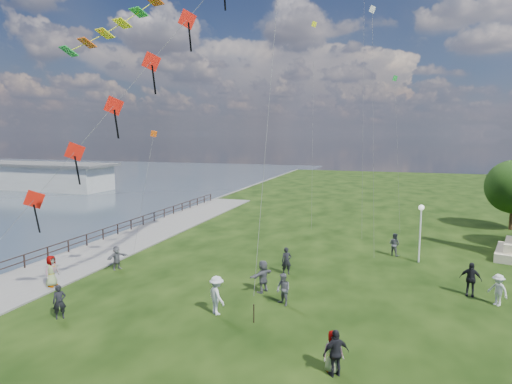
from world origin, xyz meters
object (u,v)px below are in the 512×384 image
(person_1, at_px, (283,289))
(person_7, at_px, (394,244))
(lamppost, at_px, (421,221))
(person_9, at_px, (470,279))
(person_2, at_px, (217,295))
(person_11, at_px, (263,276))
(person_10, at_px, (52,273))
(person_4, at_px, (333,352))
(person_8, at_px, (498,290))
(person_5, at_px, (117,258))
(pier_pavilion, at_px, (32,175))
(person_0, at_px, (59,302))
(person_3, at_px, (336,353))
(person_6, at_px, (286,261))

(person_1, relative_size, person_7, 1.00)
(lamppost, height_order, person_9, lamppost)
(person_2, xyz_separation_m, person_11, (1.29, 3.55, -0.05))
(lamppost, xyz_separation_m, person_10, (-20.40, -11.82, -2.00))
(person_4, bearing_deg, person_8, 22.13)
(person_2, xyz_separation_m, person_5, (-9.00, 4.49, -0.17))
(person_2, relative_size, person_5, 1.22)
(person_1, height_order, person_10, person_10)
(person_4, bearing_deg, pier_pavilion, 114.62)
(person_0, distance_m, person_7, 22.28)
(person_4, xyz_separation_m, person_10, (-16.62, 3.90, 0.10))
(person_7, height_order, person_9, person_9)
(person_3, bearing_deg, pier_pavilion, -72.89)
(person_0, xyz_separation_m, person_6, (8.80, 9.71, 0.04))
(person_6, relative_size, person_11, 0.95)
(person_6, xyz_separation_m, person_9, (10.44, -0.45, 0.08))
(person_6, bearing_deg, person_10, -176.46)
(person_10, bearing_deg, person_7, -52.21)
(person_9, distance_m, person_11, 11.35)
(person_0, relative_size, person_8, 0.99)
(person_4, distance_m, person_11, 8.53)
(person_11, bearing_deg, person_4, 59.93)
(person_1, relative_size, person_5, 1.06)
(person_6, bearing_deg, person_11, -123.13)
(person_3, height_order, person_8, person_3)
(person_0, xyz_separation_m, person_10, (-3.49, 3.22, 0.08))
(person_0, bearing_deg, lamppost, -1.68)
(person_0, bearing_deg, person_8, -21.34)
(person_11, bearing_deg, person_0, -27.38)
(person_0, xyz_separation_m, person_7, (15.28, 16.21, 0.01))
(person_8, height_order, person_11, person_11)
(person_0, distance_m, person_9, 21.36)
(lamppost, xyz_separation_m, person_6, (-8.11, -5.32, -2.04))
(person_4, height_order, person_8, person_8)
(lamppost, xyz_separation_m, person_8, (3.46, -6.81, -2.07))
(lamppost, height_order, person_2, lamppost)
(person_4, bearing_deg, person_0, 148.25)
(person_3, height_order, person_6, person_3)
(person_5, height_order, person_6, person_6)
(person_6, height_order, person_11, person_11)
(person_0, distance_m, person_8, 21.98)
(pier_pavilion, xyz_separation_m, person_7, (58.76, -25.19, -1.00))
(person_0, bearing_deg, person_6, 4.50)
(person_1, xyz_separation_m, person_9, (9.42, 4.40, 0.11))
(person_8, relative_size, person_9, 0.88)
(person_6, distance_m, person_10, 13.90)
(person_8, bearing_deg, person_9, -174.83)
(person_0, distance_m, person_11, 10.42)
(person_3, bearing_deg, person_8, -164.11)
(person_0, relative_size, person_4, 1.03)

